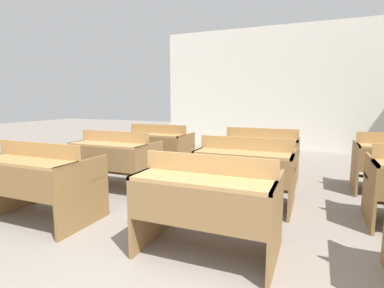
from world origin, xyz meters
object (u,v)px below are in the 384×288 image
bench_third_left (158,146)px  bench_third_center (261,152)px  bench_second_left (115,158)px  bench_second_center (245,169)px  bench_front_center (208,201)px  bench_front_left (40,178)px

bench_third_left → bench_third_center: (1.81, 0.00, 0.00)m
bench_second_left → bench_second_center: (1.84, 0.02, 0.00)m
bench_front_center → bench_front_left: bearing=-179.5°
bench_third_left → bench_front_left: bearing=-90.6°
bench_second_left → bench_third_center: 2.19m
bench_front_left → bench_second_center: size_ratio=1.00×
bench_front_left → bench_third_left: size_ratio=1.00×
bench_front_left → bench_third_center: (1.84, 2.46, 0.00)m
bench_front_center → bench_third_left: size_ratio=1.00×
bench_third_center → bench_second_center: bearing=-88.8°
bench_front_left → bench_third_left: bearing=89.4°
bench_front_left → bench_second_left: (0.02, 1.22, 0.00)m
bench_front_left → bench_second_center: (1.86, 1.25, 0.00)m
bench_front_left → bench_third_left: 2.46m
bench_front_center → bench_second_left: same height
bench_front_left → bench_second_left: size_ratio=1.00×
bench_front_left → bench_second_left: same height
bench_second_left → bench_front_left: bearing=-91.1°
bench_second_center → bench_third_left: same height
bench_third_center → bench_front_left: bearing=-126.8°
bench_second_center → bench_front_left: bearing=-146.2°
bench_front_left → bench_second_center: 2.24m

